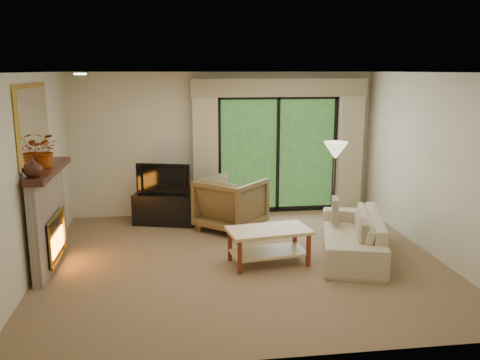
{
  "coord_description": "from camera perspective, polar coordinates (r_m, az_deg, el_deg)",
  "views": [
    {
      "loc": [
        -0.96,
        -6.68,
        2.63
      ],
      "look_at": [
        0.0,
        0.3,
        1.1
      ],
      "focal_mm": 38.0,
      "sensor_mm": 36.0,
      "label": 1
    }
  ],
  "objects": [
    {
      "name": "mirror",
      "position": [
        7.13,
        -22.16,
        5.88
      ],
      "size": [
        0.07,
        1.45,
        1.02
      ],
      "primitive_type": null,
      "color": "gold",
      "rests_on": "wall_left"
    },
    {
      "name": "floor_lamp",
      "position": [
        8.56,
        10.53,
        -0.7
      ],
      "size": [
        0.44,
        0.44,
        1.48
      ],
      "primitive_type": null,
      "rotation": [
        0.0,
        0.0,
        0.11
      ],
      "color": "#EFE6C0",
      "rests_on": "floor"
    },
    {
      "name": "floor",
      "position": [
        7.24,
        0.33,
        -9.04
      ],
      "size": [
        5.5,
        5.5,
        0.0
      ],
      "primitive_type": "plane",
      "color": "olive",
      "rests_on": "ground"
    },
    {
      "name": "pillow_far",
      "position": [
        8.02,
        10.62,
        -3.27
      ],
      "size": [
        0.19,
        0.38,
        0.36
      ],
      "primitive_type": "cube",
      "rotation": [
        0.0,
        0.0,
        -0.28
      ],
      "color": "brown",
      "rests_on": "sofa"
    },
    {
      "name": "cornice",
      "position": [
        9.25,
        4.48,
        10.3
      ],
      "size": [
        3.2,
        0.24,
        0.32
      ],
      "primitive_type": "cube",
      "color": "#998B63",
      "rests_on": "wall_back"
    },
    {
      "name": "curtain_left",
      "position": [
        9.15,
        -3.91,
        3.24
      ],
      "size": [
        0.45,
        0.18,
        2.35
      ],
      "primitive_type": "cube",
      "color": "#C5B08A",
      "rests_on": "floor"
    },
    {
      "name": "wall_back",
      "position": [
        9.32,
        -1.84,
        4.05
      ],
      "size": [
        5.0,
        0.0,
        5.0
      ],
      "primitive_type": "plane",
      "rotation": [
        1.57,
        0.0,
        0.0
      ],
      "color": "beige",
      "rests_on": "ground"
    },
    {
      "name": "coffee_table",
      "position": [
        7.07,
        3.22,
        -7.43
      ],
      "size": [
        1.18,
        0.76,
        0.5
      ],
      "primitive_type": null,
      "rotation": [
        0.0,
        0.0,
        0.14
      ],
      "color": "#DFBE7C",
      "rests_on": "floor"
    },
    {
      "name": "wall_right",
      "position": [
        7.75,
        20.9,
        1.56
      ],
      "size": [
        0.0,
        5.0,
        5.0
      ],
      "primitive_type": "plane",
      "rotation": [
        1.57,
        0.0,
        -1.57
      ],
      "color": "beige",
      "rests_on": "ground"
    },
    {
      "name": "pillow_near",
      "position": [
        6.95,
        13.7,
        -5.9
      ],
      "size": [
        0.18,
        0.35,
        0.34
      ],
      "primitive_type": "cube",
      "rotation": [
        0.0,
        0.0,
        -0.28
      ],
      "color": "brown",
      "rests_on": "sofa"
    },
    {
      "name": "armchair",
      "position": [
        8.5,
        -1.0,
        -2.65
      ],
      "size": [
        1.35,
        1.36,
        0.89
      ],
      "primitive_type": "imported",
      "rotation": [
        0.0,
        0.0,
        2.41
      ],
      "color": "brown",
      "rests_on": "floor"
    },
    {
      "name": "curtain_right",
      "position": [
        9.71,
        12.22,
        3.51
      ],
      "size": [
        0.45,
        0.18,
        2.35
      ],
      "primitive_type": "cube",
      "color": "#C5B08A",
      "rests_on": "floor"
    },
    {
      "name": "fireplace",
      "position": [
        7.34,
        -20.72,
        -3.92
      ],
      "size": [
        0.24,
        1.7,
        1.37
      ],
      "primitive_type": null,
      "color": "gray",
      "rests_on": "floor"
    },
    {
      "name": "wall_front",
      "position": [
        4.49,
        4.87,
        -5.03
      ],
      "size": [
        5.0,
        0.0,
        5.0
      ],
      "primitive_type": "plane",
      "rotation": [
        -1.57,
        0.0,
        0.0
      ],
      "color": "beige",
      "rests_on": "ground"
    },
    {
      "name": "sliding_door",
      "position": [
        9.46,
        4.24,
        2.91
      ],
      "size": [
        2.26,
        0.1,
        2.16
      ],
      "primitive_type": null,
      "color": "black",
      "rests_on": "floor"
    },
    {
      "name": "sofa",
      "position": [
        7.57,
        12.48,
        -5.96
      ],
      "size": [
        1.36,
        2.22,
        0.6
      ],
      "primitive_type": "imported",
      "rotation": [
        0.0,
        0.0,
        -1.85
      ],
      "color": "#C1B08B",
      "rests_on": "floor"
    },
    {
      "name": "wall_left",
      "position": [
        7.04,
        -22.4,
        0.43
      ],
      "size": [
        0.0,
        5.0,
        5.0
      ],
      "primitive_type": "plane",
      "rotation": [
        1.57,
        0.0,
        1.57
      ],
      "color": "beige",
      "rests_on": "ground"
    },
    {
      "name": "vase",
      "position": [
        6.57,
        -22.25,
        1.37
      ],
      "size": [
        0.25,
        0.25,
        0.25
      ],
      "primitive_type": "imported",
      "rotation": [
        0.0,
        0.0,
        -0.06
      ],
      "color": "#3B1C14",
      "rests_on": "fireplace"
    },
    {
      "name": "ceiling",
      "position": [
        6.75,
        0.35,
        12.0
      ],
      "size": [
        5.5,
        5.5,
        0.0
      ],
      "primitive_type": "plane",
      "rotation": [
        3.14,
        0.0,
        0.0
      ],
      "color": "white",
      "rests_on": "ground"
    },
    {
      "name": "branches",
      "position": [
        7.14,
        -21.14,
        3.14
      ],
      "size": [
        0.47,
        0.42,
        0.46
      ],
      "primitive_type": "imported",
      "rotation": [
        0.0,
        0.0,
        -0.16
      ],
      "color": "#93370B",
      "rests_on": "fireplace"
    },
    {
      "name": "tv",
      "position": [
        8.82,
        -8.44,
        0.21
      ],
      "size": [
        0.94,
        0.37,
        0.54
      ],
      "primitive_type": "imported",
      "rotation": [
        0.0,
        0.0,
        -0.27
      ],
      "color": "black",
      "rests_on": "media_console"
    },
    {
      "name": "media_console",
      "position": [
        8.95,
        -8.33,
        -3.18
      ],
      "size": [
        1.16,
        0.75,
        0.54
      ],
      "primitive_type": "cube",
      "rotation": [
        0.0,
        0.0,
        -0.27
      ],
      "color": "black",
      "rests_on": "floor"
    }
  ]
}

